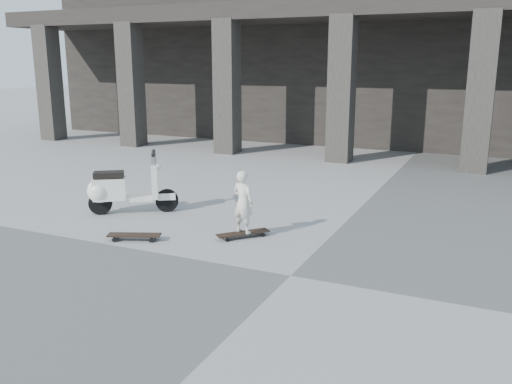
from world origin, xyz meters
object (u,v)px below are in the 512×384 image
at_px(skateboard_spare, 134,236).
at_px(scooter, 117,190).
at_px(longboard, 243,233).
at_px(child, 243,202).

height_order(skateboard_spare, scooter, scooter).
bearing_deg(scooter, skateboard_spare, -77.35).
height_order(longboard, child, child).
bearing_deg(scooter, longboard, -40.48).
bearing_deg(longboard, child, 68.16).
bearing_deg(longboard, skateboard_spare, 160.67).
xyz_separation_m(child, scooter, (-2.75, 0.31, -0.14)).
relative_size(longboard, child, 0.78).
distance_m(longboard, skateboard_spare, 1.74).
relative_size(child, scooter, 0.70).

